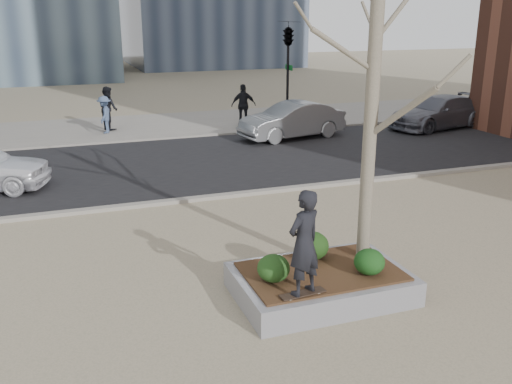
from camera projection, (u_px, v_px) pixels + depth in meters
name	position (u px, v px, depth m)	size (l,w,h in m)	color
ground	(268.00, 305.00, 9.86)	(120.00, 120.00, 0.00)	gray
street	(160.00, 165.00, 18.83)	(60.00, 8.00, 0.02)	black
far_sidewalk	(130.00, 127.00, 25.11)	(60.00, 6.00, 0.02)	gray
planter	(321.00, 284.00, 10.12)	(3.00, 2.00, 0.45)	gray
planter_mulch	(321.00, 271.00, 10.05)	(2.70, 1.70, 0.04)	#382314
sycamore_tree	(373.00, 77.00, 9.64)	(2.80, 2.80, 6.60)	gray
shrub_left	(273.00, 268.00, 9.57)	(0.55, 0.55, 0.47)	#133D18
shrub_middle	(312.00, 246.00, 10.44)	(0.61, 0.61, 0.52)	#193B13
shrub_right	(369.00, 262.00, 9.84)	(0.53, 0.53, 0.45)	#143912
skateboard	(303.00, 295.00, 9.17)	(0.78, 0.20, 0.07)	black
skateboarder	(304.00, 243.00, 8.90)	(0.63, 0.42, 1.74)	black
car_silver	(292.00, 120.00, 22.71)	(1.50, 4.31, 1.42)	gray
car_third	(439.00, 112.00, 24.71)	(1.93, 4.75, 1.38)	#565863
pedestrian_a	(108.00, 108.00, 24.27)	(0.89, 0.70, 1.84)	black
pedestrian_b	(105.00, 115.00, 23.60)	(1.00, 0.57, 1.55)	#44587C
pedestrian_c	(244.00, 105.00, 25.08)	(1.07, 0.45, 1.83)	black
traffic_light_far	(288.00, 76.00, 24.39)	(0.60, 2.48, 4.50)	black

